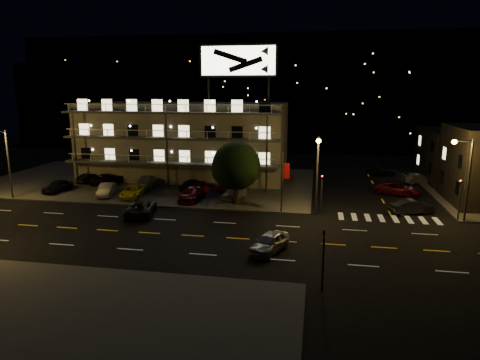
% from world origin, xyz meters
% --- Properties ---
extents(ground, '(140.00, 140.00, 0.00)m').
position_xyz_m(ground, '(0.00, 0.00, 0.00)').
color(ground, black).
rests_on(ground, ground).
extents(curb_nw, '(44.00, 24.00, 0.15)m').
position_xyz_m(curb_nw, '(-14.00, 20.00, 0.07)').
color(curb_nw, '#3D3D3B').
rests_on(curb_nw, ground).
extents(motel, '(28.00, 13.80, 18.10)m').
position_xyz_m(motel, '(-9.94, 23.88, 5.34)').
color(motel, gray).
rests_on(motel, ground).
extents(side_bldg_back, '(14.06, 12.00, 7.00)m').
position_xyz_m(side_bldg_back, '(29.99, 28.00, 3.50)').
color(side_bldg_back, black).
rests_on(side_bldg_back, ground).
extents(hill_backdrop, '(120.00, 25.00, 24.00)m').
position_xyz_m(hill_backdrop, '(-5.94, 68.78, 11.55)').
color(hill_backdrop, black).
rests_on(hill_backdrop, ground).
extents(streetlight_nw, '(0.44, 1.92, 8.00)m').
position_xyz_m(streetlight_nw, '(-26.00, 7.94, 4.96)').
color(streetlight_nw, '#2D2D30').
rests_on(streetlight_nw, ground).
extents(streetlight_nc, '(0.44, 1.92, 8.00)m').
position_xyz_m(streetlight_nc, '(8.50, 7.94, 4.96)').
color(streetlight_nc, '#2D2D30').
rests_on(streetlight_nc, ground).
extents(streetlight_ne, '(1.92, 0.44, 8.00)m').
position_xyz_m(streetlight_ne, '(22.14, 8.30, 4.96)').
color(streetlight_ne, '#2D2D30').
rests_on(streetlight_ne, ground).
extents(signal_nw, '(0.20, 0.27, 4.60)m').
position_xyz_m(signal_nw, '(9.00, 8.50, 2.57)').
color(signal_nw, '#2D2D30').
rests_on(signal_nw, ground).
extents(signal_sw, '(0.20, 0.27, 4.60)m').
position_xyz_m(signal_sw, '(9.00, -8.50, 2.57)').
color(signal_sw, '#2D2D30').
rests_on(signal_sw, ground).
extents(signal_ne, '(0.27, 0.20, 4.60)m').
position_xyz_m(signal_ne, '(22.00, 8.50, 2.57)').
color(signal_ne, '#2D2D30').
rests_on(signal_ne, ground).
extents(banner_north, '(0.83, 0.16, 6.40)m').
position_xyz_m(banner_north, '(5.09, 8.40, 3.43)').
color(banner_north, '#2D2D30').
rests_on(banner_north, ground).
extents(stop_sign, '(0.91, 0.11, 2.61)m').
position_xyz_m(stop_sign, '(-3.00, 8.57, 1.71)').
color(stop_sign, '#2D2D30').
rests_on(stop_sign, ground).
extents(tree, '(5.45, 5.25, 6.86)m').
position_xyz_m(tree, '(-0.13, 10.35, 4.23)').
color(tree, black).
rests_on(tree, curb_nw).
extents(lot_car_0, '(2.31, 4.38, 1.42)m').
position_xyz_m(lot_car_0, '(-22.55, 11.86, 0.86)').
color(lot_car_0, black).
rests_on(lot_car_0, curb_nw).
extents(lot_car_1, '(2.51, 4.54, 1.42)m').
position_xyz_m(lot_car_1, '(-15.83, 11.27, 0.86)').
color(lot_car_1, '#939398').
rests_on(lot_car_1, curb_nw).
extents(lot_car_2, '(2.78, 4.92, 1.30)m').
position_xyz_m(lot_car_2, '(-12.52, 11.17, 0.80)').
color(lot_car_2, yellow).
rests_on(lot_car_2, curb_nw).
extents(lot_car_3, '(2.50, 5.18, 1.45)m').
position_xyz_m(lot_car_3, '(-5.24, 11.04, 0.88)').
color(lot_car_3, '#4F0B12').
rests_on(lot_car_3, curb_nw).
extents(lot_car_4, '(2.83, 4.50, 1.43)m').
position_xyz_m(lot_car_4, '(-0.76, 12.29, 0.86)').
color(lot_car_4, '#939398').
rests_on(lot_car_4, curb_nw).
extents(lot_car_5, '(2.25, 3.99, 1.25)m').
position_xyz_m(lot_car_5, '(-21.44, 17.50, 0.77)').
color(lot_car_5, black).
rests_on(lot_car_5, curb_nw).
extents(lot_car_6, '(3.76, 5.69, 1.45)m').
position_xyz_m(lot_car_6, '(-18.43, 16.89, 0.88)').
color(lot_car_6, black).
rests_on(lot_car_6, curb_nw).
extents(lot_car_7, '(2.65, 5.42, 1.52)m').
position_xyz_m(lot_car_7, '(-12.75, 16.38, 0.91)').
color(lot_car_7, '#939398').
rests_on(lot_car_7, curb_nw).
extents(lot_car_8, '(2.81, 4.66, 1.49)m').
position_xyz_m(lot_car_8, '(-6.54, 15.56, 0.89)').
color(lot_car_8, black).
rests_on(lot_car_8, curb_nw).
extents(lot_car_9, '(1.96, 4.13, 1.31)m').
position_xyz_m(lot_car_9, '(-2.77, 16.49, 0.80)').
color(lot_car_9, '#4F0B12').
rests_on(lot_car_9, curb_nw).
extents(side_car_0, '(4.73, 2.93, 1.47)m').
position_xyz_m(side_car_0, '(18.14, 10.39, 0.74)').
color(side_car_0, black).
rests_on(side_car_0, ground).
extents(side_car_1, '(5.85, 4.26, 1.48)m').
position_xyz_m(side_car_1, '(18.12, 18.45, 0.74)').
color(side_car_1, '#4F0B12').
rests_on(side_car_1, ground).
extents(side_car_2, '(4.62, 2.45, 1.28)m').
position_xyz_m(side_car_2, '(22.08, 25.47, 0.64)').
color(side_car_2, '#939398').
rests_on(side_car_2, ground).
extents(side_car_3, '(4.50, 3.23, 1.42)m').
position_xyz_m(side_car_3, '(17.80, 30.10, 0.71)').
color(side_car_3, black).
rests_on(side_car_3, ground).
extents(road_car_east, '(3.24, 4.72, 1.49)m').
position_xyz_m(road_car_east, '(4.97, -2.44, 0.75)').
color(road_car_east, '#939398').
rests_on(road_car_east, ground).
extents(road_car_west, '(3.68, 5.94, 1.53)m').
position_xyz_m(road_car_west, '(-8.86, 5.01, 0.77)').
color(road_car_west, black).
rests_on(road_car_west, ground).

